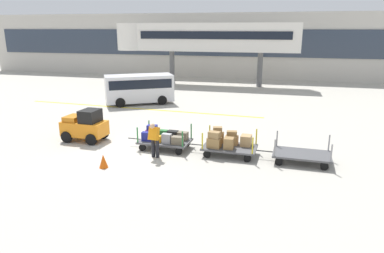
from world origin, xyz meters
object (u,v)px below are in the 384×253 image
Objects in this scene: baggage_cart_tail at (301,155)px; baggage_cart_lead at (165,138)px; shuttle_van at (139,87)px; baggage_tug at (85,126)px; baggage_handler at (154,138)px; safety_cone_near at (103,161)px; baggage_cart_middle at (227,142)px.

baggage_cart_lead is at bearing 177.42° from baggage_cart_tail.
baggage_cart_tail is at bearing -40.20° from shuttle_van.
baggage_tug is 4.34m from baggage_handler.
baggage_tug is at bearing 178.09° from baggage_cart_lead.
baggage_cart_tail is 8.03m from safety_cone_near.
safety_cone_near is (-1.61, -2.81, -0.23)m from baggage_cart_lead.
baggage_cart_lead is 10.37m from shuttle_van.
baggage_cart_lead is 1.30m from baggage_handler.
baggage_tug is 0.71× the size of baggage_cart_middle.
baggage_handler reaches higher than baggage_cart_middle.
baggage_handler is at bearing -158.56° from baggage_cart_middle.
baggage_tug is 1.37× the size of baggage_handler.
shuttle_van is 12.38m from safety_cone_near.
baggage_tug is at bearing 178.07° from baggage_cart_middle.
shuttle_van is (-5.02, 9.05, 0.73)m from baggage_cart_lead.
shuttle_van is at bearing 115.83° from baggage_handler.
safety_cone_near is (3.41, -11.86, -0.96)m from shuttle_van.
baggage_handler is 0.31× the size of shuttle_van.
baggage_cart_tail is at bearing 9.22° from baggage_handler.
baggage_cart_middle is at bearing 31.02° from safety_cone_near.
shuttle_van is at bearing 130.89° from baggage_cart_middle.
baggage_cart_middle is at bearing -1.93° from baggage_tug.
baggage_cart_middle is 3.12m from baggage_cart_tail.
baggage_cart_lead is at bearing 60.27° from safety_cone_near.
shuttle_van reaches higher than baggage_tug.
baggage_cart_lead is 1.00× the size of baggage_cart_middle.
shuttle_van reaches higher than baggage_handler.
safety_cone_near is at bearing -73.95° from shuttle_van.
baggage_tug is 0.42× the size of shuttle_van.
baggage_cart_tail is (6.01, -0.27, -0.16)m from baggage_cart_lead.
shuttle_van is (-4.99, 10.30, 0.37)m from baggage_handler.
baggage_handler is 2.29m from safety_cone_near.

